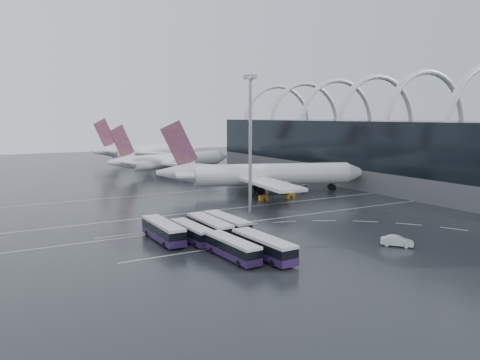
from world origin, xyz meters
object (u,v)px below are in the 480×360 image
airliner_gate_b (171,161)px  airliner_main (262,175)px  van_curve_a (280,255)px  gse_cart_belly_d (303,187)px  floodlight_mast (250,127)px  gse_cart_belly_e (264,186)px  bus_row_near_b (192,232)px  gse_cart_belly_b (272,186)px  bus_row_far_b (232,248)px  gse_cart_belly_c (263,198)px  bus_row_near_a (163,230)px  van_curve_c (397,241)px  gse_cart_belly_a (290,195)px  bus_row_far_c (263,246)px  bus_row_near_c (209,227)px  bus_row_near_d (227,224)px  airliner_gate_c (147,151)px

airliner_gate_b → airliner_main: bearing=-97.3°
van_curve_a → gse_cart_belly_d: van_curve_a is taller
floodlight_mast → gse_cart_belly_e: floodlight_mast is taller
bus_row_near_b → gse_cart_belly_b: 62.66m
airliner_main → bus_row_far_b: 61.03m
bus_row_far_b → floodlight_mast: bearing=-38.5°
bus_row_far_b → gse_cart_belly_d: size_ratio=5.15×
airliner_main → gse_cart_belly_c: size_ratio=26.48×
bus_row_near_a → gse_cart_belly_e: 63.76m
van_curve_c → gse_cart_belly_c: 47.30m
gse_cart_belly_a → van_curve_c: bearing=-103.6°
bus_row_near_b → bus_row_far_c: bearing=-160.3°
bus_row_near_c → gse_cart_belly_b: (41.06, 42.44, -1.16)m
van_curve_a → gse_cart_belly_c: bearing=9.9°
bus_row_near_c → bus_row_near_d: size_ratio=1.01×
bus_row_far_c → gse_cart_belly_c: bus_row_far_c is taller
bus_row_far_c → gse_cart_belly_c: 49.38m
airliner_gate_b → floodlight_mast: 78.70m
airliner_gate_b → gse_cart_belly_e: (11.64, -47.16, -4.01)m
bus_row_far_b → bus_row_far_c: bearing=-119.4°
bus_row_far_b → gse_cart_belly_e: size_ratio=5.23×
bus_row_near_d → bus_row_far_b: size_ratio=1.06×
airliner_gate_b → bus_row_near_a: airliner_gate_b is taller
airliner_main → bus_row_far_c: 60.36m
airliner_main → gse_cart_belly_d: (14.33, 0.00, -4.45)m
bus_row_far_c → floodlight_mast: bearing=-29.7°
bus_row_near_a → gse_cart_belly_a: 50.53m
airliner_main → bus_row_near_b: 52.87m
airliner_gate_b → van_curve_c: (-3.07, -111.85, -3.80)m
van_curve_c → floodlight_mast: (-7.66, 35.23, 18.19)m
bus_row_near_d → van_curve_a: bearing=177.1°
bus_row_far_b → floodlight_mast: floodlight_mast is taller
gse_cart_belly_d → airliner_gate_b: bearing=109.9°
van_curve_a → airliner_gate_b: bearing=26.4°
bus_row_near_b → floodlight_mast: floodlight_mast is taller
bus_row_far_c → gse_cart_belly_b: bearing=-37.0°
bus_row_near_b → bus_row_far_b: bearing=-175.7°
airliner_gate_b → bus_row_far_c: 109.66m
van_curve_a → floodlight_mast: floodlight_mast is taller
airliner_gate_c → gse_cart_belly_b: size_ratio=23.81×
bus_row_near_c → van_curve_c: 32.16m
airliner_gate_b → airliner_gate_c: airliner_gate_c is taller
bus_row_near_a → floodlight_mast: size_ratio=0.45×
bus_row_near_b → van_curve_a: size_ratio=2.46×
airliner_gate_b → floodlight_mast: (-10.72, -76.62, 14.39)m
floodlight_mast → gse_cart_belly_a: floodlight_mast is taller
bus_row_near_c → bus_row_far_b: bearing=169.2°
gse_cart_belly_e → bus_row_near_b: bearing=-133.8°
airliner_gate_c → gse_cart_belly_a: bearing=-104.0°
bus_row_near_a → van_curve_a: 22.18m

